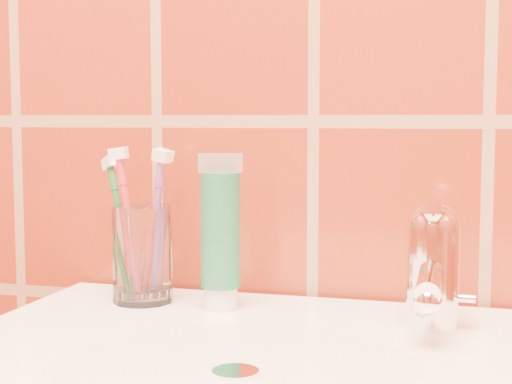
% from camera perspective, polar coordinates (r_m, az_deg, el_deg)
% --- Properties ---
extents(glass_tumbler, '(0.07, 0.07, 0.10)m').
position_cam_1_polar(glass_tumbler, '(0.84, -8.25, -4.49)').
color(glass_tumbler, white).
rests_on(glass_tumbler, pedestal_sink).
extents(toothpaste_tube, '(0.04, 0.04, 0.16)m').
position_cam_1_polar(toothpaste_tube, '(0.80, -2.59, -3.28)').
color(toothpaste_tube, white).
rests_on(toothpaste_tube, pedestal_sink).
extents(faucet, '(0.05, 0.11, 0.12)m').
position_cam_1_polar(faucet, '(0.74, 12.73, -4.95)').
color(faucet, white).
rests_on(faucet, pedestal_sink).
extents(toothbrush_0, '(0.07, 0.06, 0.17)m').
position_cam_1_polar(toothbrush_0, '(0.84, -7.34, -2.51)').
color(toothbrush_0, '#834799').
rests_on(toothbrush_0, glass_tumbler).
extents(toothbrush_1, '(0.13, 0.13, 0.17)m').
position_cam_1_polar(toothbrush_1, '(0.86, -9.69, -2.65)').
color(toothbrush_1, '#1C6A2D').
rests_on(toothbrush_1, glass_tumbler).
extents(toothbrush_2, '(0.05, 0.05, 0.17)m').
position_cam_1_polar(toothbrush_2, '(0.83, -9.19, -2.47)').
color(toothbrush_2, '#C12943').
rests_on(toothbrush_2, glass_tumbler).
extents(toothbrush_3, '(0.08, 0.11, 0.18)m').
position_cam_1_polar(toothbrush_3, '(0.86, -7.62, -2.33)').
color(toothbrush_3, '#BA2730').
rests_on(toothbrush_3, glass_tumbler).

